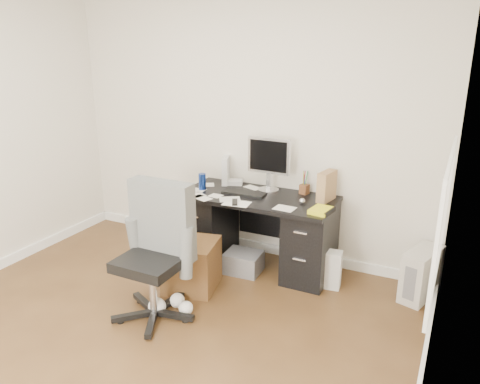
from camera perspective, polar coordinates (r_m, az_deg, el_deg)
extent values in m
plane|color=#452C16|center=(3.76, -13.27, -18.04)|extent=(4.00, 4.00, 0.00)
cube|color=silver|center=(4.82, 0.68, 8.01)|extent=(4.00, 0.02, 2.70)
cube|color=silver|center=(2.44, 23.60, -3.59)|extent=(0.02, 4.00, 2.70)
cube|color=white|center=(5.20, 0.55, -6.28)|extent=(4.00, 0.03, 0.10)
cube|color=black|center=(4.55, 2.17, -0.69)|extent=(1.50, 0.70, 0.04)
cube|color=black|center=(4.91, -3.76, -3.94)|extent=(0.40, 0.60, 0.71)
cube|color=black|center=(4.51, 8.56, -6.20)|extent=(0.40, 0.60, 0.71)
cube|color=black|center=(4.93, 3.70, -2.62)|extent=(0.70, 0.03, 0.51)
cube|color=black|center=(4.57, 0.46, -0.14)|extent=(0.43, 0.17, 0.02)
sphere|color=silver|center=(4.34, 7.59, -1.12)|extent=(0.07, 0.07, 0.06)
cylinder|color=navy|center=(4.72, -4.62, 1.27)|extent=(0.08, 0.08, 0.17)
cube|color=silver|center=(4.91, -1.74, 2.68)|extent=(0.19, 0.27, 0.28)
cube|color=#946F47|center=(4.43, 10.52, 0.71)|extent=(0.16, 0.26, 0.28)
cube|color=yellow|center=(4.15, 9.89, -2.23)|extent=(0.20, 0.24, 0.04)
cube|color=#B6B0A4|center=(4.47, 21.21, -9.31)|extent=(0.33, 0.49, 0.45)
cube|color=silver|center=(4.44, 10.51, -9.19)|extent=(0.28, 0.22, 0.36)
cube|color=#4E2C17|center=(4.36, -5.93, -8.81)|extent=(0.54, 0.54, 0.45)
cube|color=slate|center=(4.66, 0.41, -8.55)|extent=(0.36, 0.30, 0.20)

